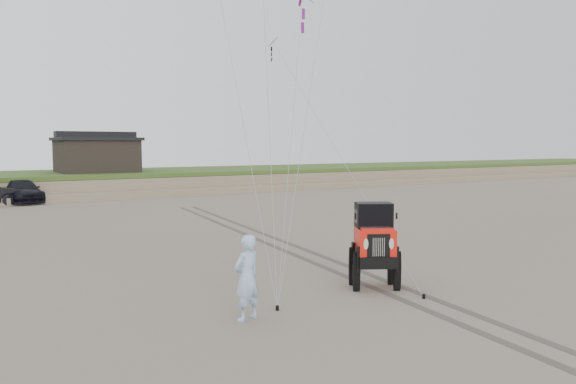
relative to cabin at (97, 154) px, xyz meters
name	(u,v)px	position (x,y,z in m)	size (l,w,h in m)	color
ground	(380,299)	(-2.00, -37.00, -3.24)	(160.00, 160.00, 0.00)	#6B6054
dune_ridge	(71,183)	(-2.00, 0.50, -2.42)	(160.00, 14.25, 1.73)	#7A6B54
cabin	(97,154)	(0.00, 0.00, 0.00)	(6.40, 5.40, 3.35)	black
truck_c	(22,191)	(-6.41, -5.29, -2.46)	(2.18, 5.35, 1.55)	black
jeep	(374,254)	(-1.38, -36.07, -2.29)	(2.19, 5.08, 1.89)	red
man	(247,277)	(-5.71, -36.68, -2.26)	(0.71, 0.47, 1.95)	#8FB8DE
stake_main	(277,308)	(-4.75, -36.43, -3.18)	(0.08, 0.08, 0.12)	black
stake_aux	(424,296)	(-1.01, -37.58, -3.18)	(0.08, 0.08, 0.12)	black
tire_tracks	(282,245)	(0.00, -29.00, -3.23)	(5.22, 29.74, 0.01)	#4C443D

